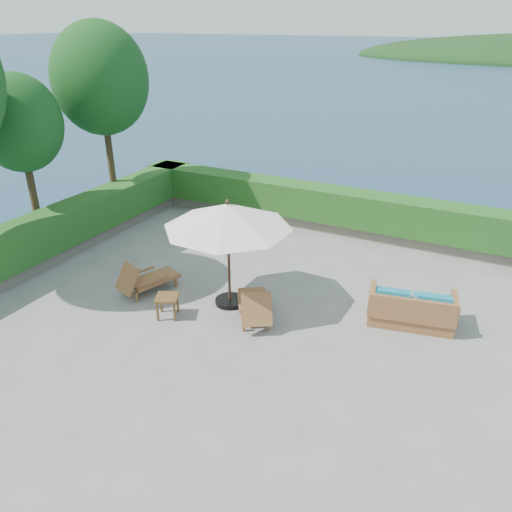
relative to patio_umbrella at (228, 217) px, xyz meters
The scene contains 14 objects.
ground 2.17m from the patio_umbrella, 66.84° to the right, with size 12.00×12.00×0.00m, color gray.
foundation 3.72m from the patio_umbrella, 66.84° to the right, with size 12.00×12.00×3.00m, color #585146.
ocean 5.16m from the patio_umbrella, 66.84° to the right, with size 600.00×600.00×0.00m, color #162947.
planter_wall_far 5.65m from the patio_umbrella, 88.60° to the left, with size 12.00×0.60×0.36m, color gray.
planter_wall_left 5.82m from the patio_umbrella, behind, with size 0.60×12.00×0.36m, color gray.
hedge_far 5.46m from the patio_umbrella, 88.60° to the left, with size 12.40×0.90×1.00m, color #124014.
hedge_left 5.63m from the patio_umbrella, behind, with size 0.90×12.40×1.00m, color #124014.
tree_mid 6.43m from the patio_umbrella, behind, with size 2.20×2.20×4.83m.
tree_far 6.92m from the patio_umbrella, 153.73° to the left, with size 2.80×2.80×6.03m.
patio_umbrella is the anchor object (origin of this frame).
lounge_left 2.78m from the patio_umbrella, 167.66° to the right, with size 1.08×1.60×0.85m.
lounge_right 1.99m from the patio_umbrella, 23.27° to the right, with size 1.36×1.65×0.89m.
side_table 2.27m from the patio_umbrella, 130.04° to the right, with size 0.63×0.63×0.51m.
wicker_loveseat 4.42m from the patio_umbrella, 14.65° to the left, with size 1.95×1.26×0.89m.
Camera 1 is at (4.96, -8.36, 6.00)m, focal length 35.00 mm.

